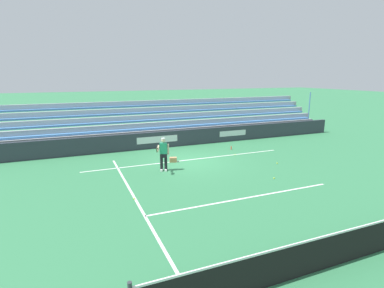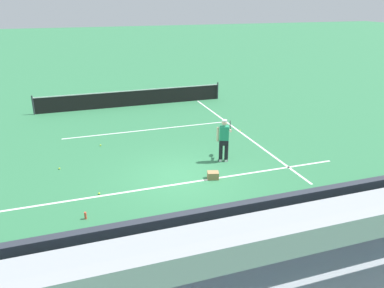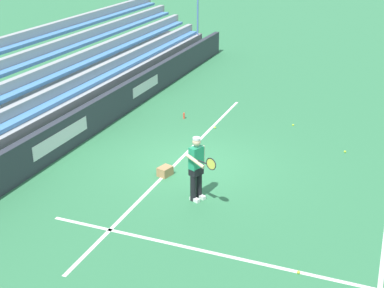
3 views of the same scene
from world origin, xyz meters
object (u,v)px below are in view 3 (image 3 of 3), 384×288
tennis_player (197,168)px  tennis_ball_far_left (215,127)px  tennis_ball_on_baseline (293,125)px  tennis_ball_far_right (298,272)px  water_bottle (184,116)px  ball_box_cardboard (165,171)px  tennis_ball_midcourt (345,152)px

tennis_player → tennis_ball_far_left: (-4.96, -1.22, -0.86)m
tennis_ball_on_baseline → tennis_ball_far_right: size_ratio=1.00×
tennis_player → tennis_ball_far_right: tennis_player is taller
water_bottle → tennis_player: bearing=25.4°
ball_box_cardboard → tennis_ball_far_left: ball_box_cardboard is taller
tennis_ball_on_baseline → tennis_ball_far_left: size_ratio=1.00×
tennis_player → tennis_ball_far_left: tennis_player is taller
tennis_ball_on_baseline → tennis_ball_midcourt: 2.61m
tennis_player → ball_box_cardboard: 1.82m
tennis_ball_midcourt → water_bottle: 5.90m
tennis_player → tennis_ball_far_right: 3.86m
tennis_player → tennis_ball_far_right: size_ratio=25.98×
tennis_player → tennis_ball_midcourt: bearing=144.3°
tennis_ball_midcourt → tennis_ball_far_left: bearing=-96.2°
tennis_player → tennis_ball_on_baseline: 6.38m
tennis_ball_midcourt → tennis_ball_far_right: bearing=-1.3°
ball_box_cardboard → water_bottle: (-4.50, -1.27, -0.02)m
tennis_player → ball_box_cardboard: bearing=-126.2°
tennis_player → tennis_ball_far_right: bearing=54.6°
tennis_ball_midcourt → tennis_ball_far_left: 4.47m
tennis_ball_midcourt → water_bottle: water_bottle is taller
ball_box_cardboard → water_bottle: 4.68m
tennis_ball_on_baseline → tennis_ball_far_right: bearing=12.3°
ball_box_cardboard → tennis_ball_far_right: ball_box_cardboard is taller
tennis_player → ball_box_cardboard: tennis_player is taller
tennis_ball_far_left → tennis_ball_far_right: (7.14, 4.29, 0.00)m
tennis_ball_on_baseline → water_bottle: bearing=-79.4°
ball_box_cardboard → tennis_ball_midcourt: size_ratio=6.06×
ball_box_cardboard → water_bottle: bearing=-164.3°
tennis_ball_far_right → ball_box_cardboard: bearing=-125.6°
tennis_ball_on_baseline → tennis_ball_midcourt: same height
tennis_ball_far_left → water_bottle: water_bottle is taller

